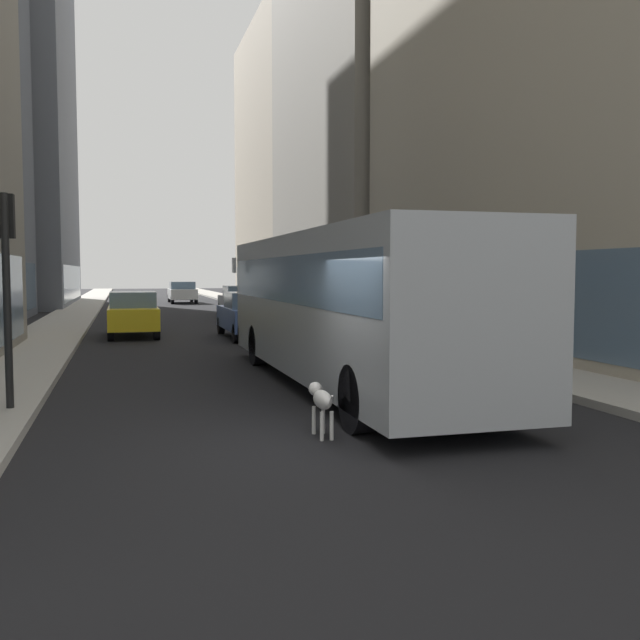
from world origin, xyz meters
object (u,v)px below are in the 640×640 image
object	(u,v)px
dalmatian_dog	(321,400)
car_grey_wagon	(240,301)
traffic_light_near	(7,264)
car_yellow_taxi	(133,314)
car_white_van	(182,292)
pedestrian_with_handbag	(519,325)
transit_bus	(344,299)
car_blue_hatchback	(251,315)

from	to	relation	value
dalmatian_dog	car_grey_wagon	bearing A→B (deg)	83.12
traffic_light_near	car_yellow_taxi	bearing A→B (deg)	81.49
car_yellow_taxi	car_white_van	size ratio (longest dim) A/B	0.97
car_white_van	dalmatian_dog	xyz separation A→B (m)	(-1.67, -44.50, -0.31)
car_grey_wagon	pedestrian_with_handbag	xyz separation A→B (m)	(3.46, -21.28, 0.19)
transit_bus	dalmatian_dog	size ratio (longest dim) A/B	11.98
transit_bus	traffic_light_near	size ratio (longest dim) A/B	3.39
car_yellow_taxi	car_grey_wagon	size ratio (longest dim) A/B	0.92
dalmatian_dog	pedestrian_with_handbag	world-z (taller)	pedestrian_with_handbag
car_white_van	dalmatian_dog	size ratio (longest dim) A/B	4.53
car_yellow_taxi	dalmatian_dog	world-z (taller)	car_yellow_taxi
pedestrian_with_handbag	traffic_light_near	world-z (taller)	traffic_light_near
car_white_van	transit_bus	bearing A→B (deg)	-90.00
car_grey_wagon	pedestrian_with_handbag	world-z (taller)	pedestrian_with_handbag
transit_bus	pedestrian_with_handbag	distance (m)	5.39
car_grey_wagon	dalmatian_dog	bearing A→B (deg)	-96.88
dalmatian_dog	traffic_light_near	world-z (taller)	traffic_light_near
car_yellow_taxi	pedestrian_with_handbag	xyz separation A→B (m)	(9.06, -10.87, 0.19)
car_blue_hatchback	car_grey_wagon	bearing A→B (deg)	82.49
car_yellow_taxi	car_grey_wagon	xyz separation A→B (m)	(5.60, 10.41, 0.00)
dalmatian_dog	traffic_light_near	distance (m)	5.52
car_yellow_taxi	car_grey_wagon	distance (m)	11.82
traffic_light_near	dalmatian_dog	bearing A→B (deg)	-31.11
car_grey_wagon	dalmatian_dog	world-z (taller)	car_grey_wagon
car_grey_wagon	transit_bus	bearing A→B (deg)	-93.99
dalmatian_dog	car_yellow_taxi	bearing A→B (deg)	97.93
dalmatian_dog	traffic_light_near	size ratio (longest dim) A/B	0.28
car_white_van	pedestrian_with_handbag	distance (m)	38.99
traffic_light_near	car_white_van	bearing A→B (deg)	81.70
car_white_van	traffic_light_near	bearing A→B (deg)	-98.30
transit_bus	car_white_van	distance (m)	40.34
transit_bus	car_white_van	world-z (taller)	transit_bus
car_yellow_taxi	pedestrian_with_handbag	world-z (taller)	pedestrian_with_handbag
car_grey_wagon	traffic_light_near	distance (m)	25.68
transit_bus	pedestrian_with_handbag	world-z (taller)	transit_bus
transit_bus	car_yellow_taxi	bearing A→B (deg)	107.69
car_grey_wagon	pedestrian_with_handbag	bearing A→B (deg)	-80.75
car_grey_wagon	car_white_van	bearing A→B (deg)	95.26
car_white_van	car_blue_hatchback	xyz separation A→B (m)	(-0.00, -29.51, -0.00)
transit_bus	car_grey_wagon	size ratio (longest dim) A/B	2.51
car_white_van	car_grey_wagon	bearing A→B (deg)	-84.74
traffic_light_near	pedestrian_with_handbag	bearing A→B (deg)	15.86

